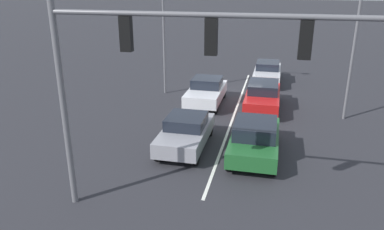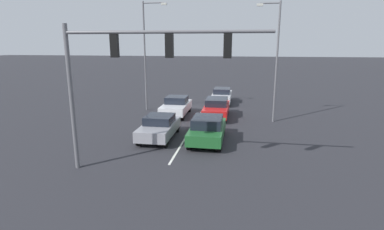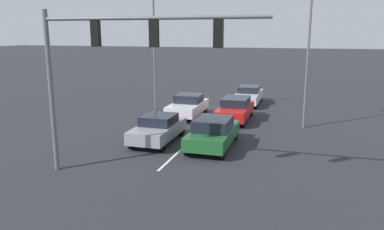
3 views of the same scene
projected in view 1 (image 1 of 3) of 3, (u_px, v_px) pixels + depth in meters
name	position (u px, v px, depth m)	size (l,w,h in m)	color
ground_plane	(240.00, 98.00, 23.22)	(240.00, 240.00, 0.00)	#28282D
lane_stripe_left_divider	(235.00, 113.00, 20.62)	(0.12, 17.69, 0.01)	silver
car_darkgreen_leftlane_front	(255.00, 138.00, 15.51)	(1.92, 4.37, 1.50)	#1E5928
car_gray_midlane_front	(186.00, 132.00, 16.28)	(1.84, 4.13, 1.42)	gray
car_red_leftlane_second	(263.00, 95.00, 21.14)	(1.84, 4.54, 1.49)	red
car_white_midlane_second	(206.00, 91.00, 21.94)	(1.90, 4.13, 1.52)	silver
car_silver_leftlane_third	(267.00, 72.00, 26.54)	(1.79, 4.59, 1.46)	silver
traffic_signal_gantry	(149.00, 62.00, 10.25)	(8.72, 0.37, 6.50)	slate
street_lamp_right_shoulder	(166.00, 11.00, 22.45)	(2.05, 0.24, 9.05)	slate
street_lamp_left_shoulder	(354.00, 25.00, 18.20)	(1.66, 0.24, 8.55)	slate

